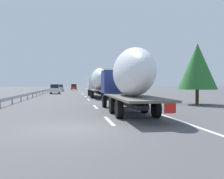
% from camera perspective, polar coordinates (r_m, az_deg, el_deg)
% --- Properties ---
extents(ground_plane, '(260.00, 260.00, 0.00)m').
position_cam_1_polar(ground_plane, '(50.97, -8.89, -0.93)').
color(ground_plane, '#4C4C4F').
extents(lane_stripe_0, '(3.20, 0.20, 0.01)m').
position_cam_1_polar(lane_stripe_0, '(13.22, -0.67, -7.25)').
color(lane_stripe_0, white).
rests_on(lane_stripe_0, ground_plane).
extents(lane_stripe_1, '(3.20, 0.20, 0.01)m').
position_cam_1_polar(lane_stripe_1, '(21.22, -3.85, -4.01)').
color(lane_stripe_1, white).
rests_on(lane_stripe_1, ground_plane).
extents(lane_stripe_2, '(3.20, 0.20, 0.01)m').
position_cam_1_polar(lane_stripe_2, '(30.83, -5.46, -2.36)').
color(lane_stripe_2, white).
rests_on(lane_stripe_2, ground_plane).
extents(lane_stripe_3, '(3.20, 0.20, 0.01)m').
position_cam_1_polar(lane_stripe_3, '(37.76, -6.11, -1.69)').
color(lane_stripe_3, white).
rests_on(lane_stripe_3, ground_plane).
extents(lane_stripe_4, '(3.20, 0.20, 0.01)m').
position_cam_1_polar(lane_stripe_4, '(46.86, -6.68, -1.11)').
color(lane_stripe_4, white).
rests_on(lane_stripe_4, ground_plane).
extents(lane_stripe_5, '(3.20, 0.20, 0.01)m').
position_cam_1_polar(lane_stripe_5, '(54.48, -7.00, -0.77)').
color(lane_stripe_5, white).
rests_on(lane_stripe_5, ground_plane).
extents(lane_stripe_6, '(3.20, 0.20, 0.01)m').
position_cam_1_polar(lane_stripe_6, '(74.79, -7.55, -0.21)').
color(lane_stripe_6, white).
rests_on(lane_stripe_6, ground_plane).
extents(edge_line_right, '(110.00, 0.20, 0.01)m').
position_cam_1_polar(edge_line_right, '(56.24, -3.29, -0.70)').
color(edge_line_right, white).
rests_on(edge_line_right, ground_plane).
extents(truck_lead, '(14.15, 2.55, 4.17)m').
position_cam_1_polar(truck_lead, '(36.16, -3.14, 2.00)').
color(truck_lead, silver).
rests_on(truck_lead, ground_plane).
extents(truck_trailing, '(12.18, 2.55, 4.20)m').
position_cam_1_polar(truck_trailing, '(16.68, 3.80, 2.80)').
color(truck_trailing, navy).
rests_on(truck_trailing, ground_plane).
extents(car_white_van, '(4.05, 1.80, 1.89)m').
position_cam_1_polar(car_white_van, '(50.64, -13.05, 0.11)').
color(car_white_van, white).
rests_on(car_white_van, ground_plane).
extents(car_red_compact, '(4.16, 1.87, 1.92)m').
position_cam_1_polar(car_red_compact, '(82.28, -8.82, 0.58)').
color(car_red_compact, red).
rests_on(car_red_compact, ground_plane).
extents(car_silver_hatch, '(4.32, 1.78, 1.80)m').
position_cam_1_polar(car_silver_hatch, '(68.18, -11.92, 0.39)').
color(car_silver_hatch, '#ADB2B7').
rests_on(car_silver_hatch, ground_plane).
extents(road_sign, '(0.10, 0.90, 3.08)m').
position_cam_1_polar(road_sign, '(54.43, -1.83, 1.48)').
color(road_sign, gray).
rests_on(road_sign, ground_plane).
extents(tree_0, '(2.96, 2.96, 5.50)m').
position_cam_1_polar(tree_0, '(96.65, -2.60, 2.23)').
color(tree_0, '#472D19').
rests_on(tree_0, ground_plane).
extents(tree_1, '(2.40, 2.40, 6.85)m').
position_cam_1_polar(tree_1, '(51.23, 3.57, 3.72)').
color(tree_1, '#472D19').
rests_on(tree_1, ground_plane).
extents(tree_2, '(3.62, 3.62, 6.60)m').
position_cam_1_polar(tree_2, '(73.65, 0.47, 2.87)').
color(tree_2, '#472D19').
rests_on(tree_2, ground_plane).
extents(tree_3, '(3.07, 3.07, 6.35)m').
position_cam_1_polar(tree_3, '(97.01, -2.23, 2.39)').
color(tree_3, '#472D19').
rests_on(tree_3, ground_plane).
extents(tree_4, '(3.69, 3.69, 5.84)m').
position_cam_1_polar(tree_4, '(25.02, 19.15, 5.06)').
color(tree_4, '#472D19').
rests_on(tree_4, ground_plane).
extents(tree_5, '(3.48, 3.48, 6.87)m').
position_cam_1_polar(tree_5, '(59.70, 4.02, 3.49)').
color(tree_5, '#472D19').
rests_on(tree_5, ground_plane).
extents(guardrail_median, '(94.00, 0.10, 0.76)m').
position_cam_1_polar(guardrail_median, '(54.27, -15.24, -0.21)').
color(guardrail_median, '#9EA0A5').
rests_on(guardrail_median, ground_plane).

